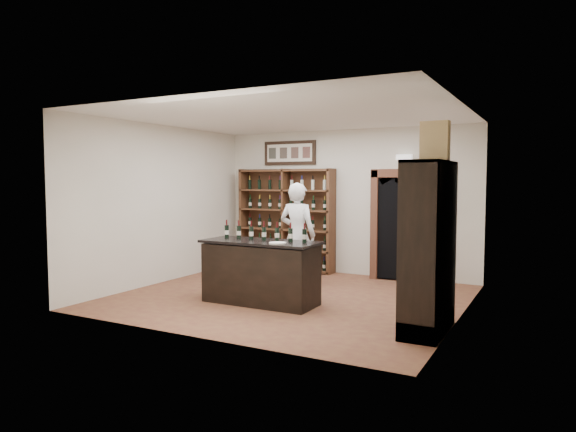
% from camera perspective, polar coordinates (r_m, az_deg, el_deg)
% --- Properties ---
extents(floor, '(5.50, 5.50, 0.00)m').
position_cam_1_polar(floor, '(8.70, 0.16, -8.98)').
color(floor, brown).
rests_on(floor, ground).
extents(ceiling, '(5.50, 5.50, 0.00)m').
position_cam_1_polar(ceiling, '(8.54, 0.16, 11.03)').
color(ceiling, white).
rests_on(ceiling, wall_back).
extents(wall_back, '(5.50, 0.04, 3.00)m').
position_cam_1_polar(wall_back, '(10.76, 6.40, 1.55)').
color(wall_back, silver).
rests_on(wall_back, ground).
extents(wall_left, '(0.04, 5.00, 3.00)m').
position_cam_1_polar(wall_left, '(10.07, -13.80, 1.30)').
color(wall_left, silver).
rests_on(wall_left, ground).
extents(wall_right, '(0.04, 5.00, 3.00)m').
position_cam_1_polar(wall_right, '(7.61, 18.80, 0.36)').
color(wall_right, silver).
rests_on(wall_right, ground).
extents(wine_shelf, '(2.20, 0.38, 2.20)m').
position_cam_1_polar(wine_shelf, '(11.18, -0.14, -0.38)').
color(wine_shelf, '#4E321A').
rests_on(wine_shelf, ground).
extents(framed_picture, '(1.25, 0.04, 0.52)m').
position_cam_1_polar(framed_picture, '(11.29, 0.19, 7.02)').
color(framed_picture, black).
rests_on(framed_picture, wall_back).
extents(arched_doorway, '(1.17, 0.35, 2.17)m').
position_cam_1_polar(arched_doorway, '(10.23, 12.55, -0.68)').
color(arched_doorway, black).
rests_on(arched_doorway, ground).
extents(emergency_light, '(0.30, 0.10, 0.10)m').
position_cam_1_polar(emergency_light, '(10.29, 12.80, 6.38)').
color(emergency_light, white).
rests_on(emergency_light, wall_back).
extents(tasting_counter, '(1.88, 0.78, 1.00)m').
position_cam_1_polar(tasting_counter, '(8.19, -3.06, -6.28)').
color(tasting_counter, black).
rests_on(tasting_counter, ground).
extents(counter_bottle_0, '(0.07, 0.07, 0.30)m').
position_cam_1_polar(counter_bottle_0, '(8.58, -6.83, -1.70)').
color(counter_bottle_0, black).
rests_on(counter_bottle_0, tasting_counter).
extents(counter_bottle_1, '(0.07, 0.07, 0.30)m').
position_cam_1_polar(counter_bottle_1, '(8.45, -5.49, -1.78)').
color(counter_bottle_1, black).
rests_on(counter_bottle_1, tasting_counter).
extents(counter_bottle_2, '(0.07, 0.07, 0.30)m').
position_cam_1_polar(counter_bottle_2, '(8.32, -4.11, -1.86)').
color(counter_bottle_2, black).
rests_on(counter_bottle_2, tasting_counter).
extents(counter_bottle_3, '(0.07, 0.07, 0.30)m').
position_cam_1_polar(counter_bottle_3, '(8.19, -2.69, -1.94)').
color(counter_bottle_3, black).
rests_on(counter_bottle_3, tasting_counter).
extents(counter_bottle_4, '(0.07, 0.07, 0.30)m').
position_cam_1_polar(counter_bottle_4, '(8.07, -1.22, -2.03)').
color(counter_bottle_4, black).
rests_on(counter_bottle_4, tasting_counter).
extents(counter_bottle_5, '(0.07, 0.07, 0.30)m').
position_cam_1_polar(counter_bottle_5, '(7.96, 0.29, -2.11)').
color(counter_bottle_5, black).
rests_on(counter_bottle_5, tasting_counter).
extents(counter_bottle_6, '(0.07, 0.07, 0.30)m').
position_cam_1_polar(counter_bottle_6, '(7.85, 1.84, -2.20)').
color(counter_bottle_6, black).
rests_on(counter_bottle_6, tasting_counter).
extents(side_cabinet, '(0.48, 1.20, 2.20)m').
position_cam_1_polar(side_cabinet, '(6.86, 15.56, -6.23)').
color(side_cabinet, black).
rests_on(side_cabinet, ground).
extents(shopkeeper, '(0.70, 0.46, 1.91)m').
position_cam_1_polar(shopkeeper, '(9.39, 1.06, -2.11)').
color(shopkeeper, silver).
rests_on(shopkeeper, ground).
extents(plate, '(0.26, 0.26, 0.02)m').
position_cam_1_polar(plate, '(7.72, -1.16, -3.03)').
color(plate, silver).
rests_on(plate, tasting_counter).
extents(wine_crate, '(0.36, 0.17, 0.50)m').
position_cam_1_polar(wine_crate, '(6.85, 16.01, 8.00)').
color(wine_crate, tan).
rests_on(wine_crate, side_cabinet).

